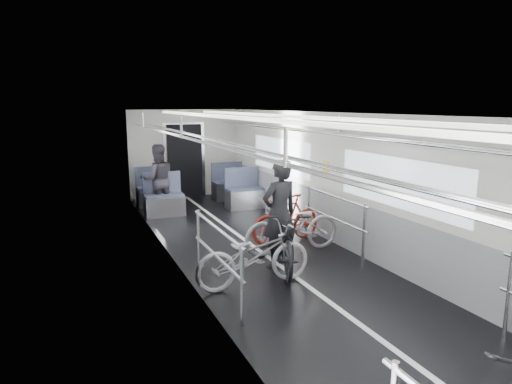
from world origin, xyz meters
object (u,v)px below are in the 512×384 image
(bike_right_mid, at_px, (293,226))
(person_seated, at_px, (158,179))
(bike_left_far, at_px, (254,255))
(bike_aisle, at_px, (285,238))
(bike_right_far, at_px, (286,219))
(person_standing, at_px, (280,214))

(bike_right_mid, bearing_deg, person_seated, -158.37)
(bike_left_far, height_order, bike_aisle, bike_aisle)
(bike_right_far, bearing_deg, bike_right_mid, -23.92)
(bike_right_mid, xyz_separation_m, bike_right_far, (0.17, 0.60, -0.03))
(bike_right_far, bearing_deg, person_seated, -159.69)
(bike_left_far, distance_m, bike_right_far, 2.18)
(person_standing, distance_m, person_seated, 4.44)
(bike_left_far, relative_size, bike_right_mid, 0.96)
(bike_right_far, height_order, person_standing, person_standing)
(person_standing, relative_size, person_seated, 1.05)
(bike_aisle, distance_m, person_standing, 0.39)
(bike_right_mid, relative_size, person_standing, 1.05)
(bike_right_mid, relative_size, bike_aisle, 0.97)
(bike_left_far, height_order, bike_right_far, bike_left_far)
(bike_right_far, xyz_separation_m, person_seated, (-1.75, 3.18, 0.37))
(bike_right_far, distance_m, person_standing, 1.39)
(bike_right_far, height_order, person_seated, person_seated)
(bike_right_mid, xyz_separation_m, bike_aisle, (-0.48, -0.63, 0.01))
(bike_aisle, bearing_deg, person_seated, 123.62)
(person_seated, bearing_deg, bike_aisle, 104.78)
(bike_right_far, relative_size, person_standing, 0.86)
(bike_left_far, distance_m, person_standing, 0.98)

